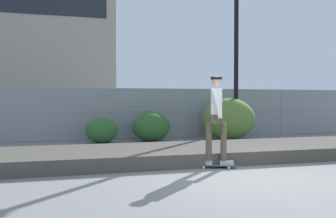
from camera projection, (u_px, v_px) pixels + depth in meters
The scene contains 11 objects.
ground_plane at pixel (250, 180), 6.81m from camera, with size 120.00×120.00×0.00m, color slate.
gravel_berm at pixel (199, 153), 9.24m from camera, with size 14.51×2.50×0.30m, color #4C473F.
skateboard at pixel (216, 165), 7.99m from camera, with size 0.82×0.48×0.07m.
skater at pixel (216, 114), 7.96m from camera, with size 0.71×0.62×1.86m.
chain_fence at pixel (150, 113), 13.97m from camera, with size 18.32×0.06×1.85m.
street_lamp at pixel (236, 27), 13.67m from camera, with size 0.44×0.44×6.46m.
parked_car_near at pixel (79, 113), 16.78m from camera, with size 4.43×2.01×1.66m.
parked_car_mid at pixel (195, 112), 18.31m from camera, with size 4.43×2.01×1.66m.
shrub_left at pixel (102, 131), 12.56m from camera, with size 1.07×0.88×0.83m.
shrub_center at pixel (151, 127), 13.11m from camera, with size 1.30×1.06×1.01m.
shrub_right at pixel (229, 119), 13.69m from camera, with size 1.93×1.58×1.49m.
Camera 1 is at (-3.32, -6.09, 1.43)m, focal length 40.79 mm.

